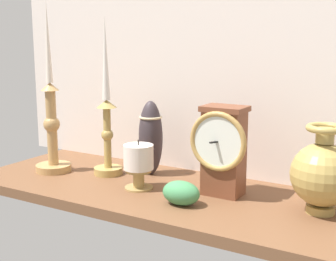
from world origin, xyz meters
TOP-DOWN VIEW (x-y plane):
  - ground_plane at (0.00, 0.00)cm, footprint 100.00×36.00cm
  - back_wall at (0.00, 18.50)cm, footprint 120.00×2.00cm
  - mantel_clock at (11.60, 2.79)cm, footprint 13.20×9.42cm
  - candlestick_tall_left at (-20.58, 3.13)cm, footprint 7.39×7.39cm
  - candlestick_tall_center at (-34.75, -1.95)cm, footprint 9.29×9.29cm
  - brass_vase_bulbous at (33.24, 2.89)cm, footprint 12.82×12.82cm
  - pillar_candle_front at (-7.08, -2.74)cm, footprint 6.98×6.98cm
  - tall_ceramic_vase at (-11.02, 8.69)cm, footprint 6.14×6.14cm
  - ivy_sprig at (6.73, -7.21)cm, footprint 8.38×5.87cm

SIDE VIEW (x-z plane):
  - ground_plane at x=0.00cm, z-range -2.40..0.00cm
  - ivy_sprig at x=6.73cm, z-range 0.00..5.11cm
  - pillar_candle_front at x=-7.08cm, z-range 0.42..12.08cm
  - brass_vase_bulbous at x=33.24cm, z-range -0.74..17.34cm
  - tall_ceramic_vase at x=-11.02cm, z-range 0.15..19.26cm
  - mantel_clock at x=11.60cm, z-range 0.65..20.74cm
  - candlestick_tall_center at x=-34.75cm, z-range -9.62..34.47cm
  - candlestick_tall_left at x=-20.58cm, z-range -6.19..33.95cm
  - back_wall at x=0.00cm, z-range 0.00..65.00cm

